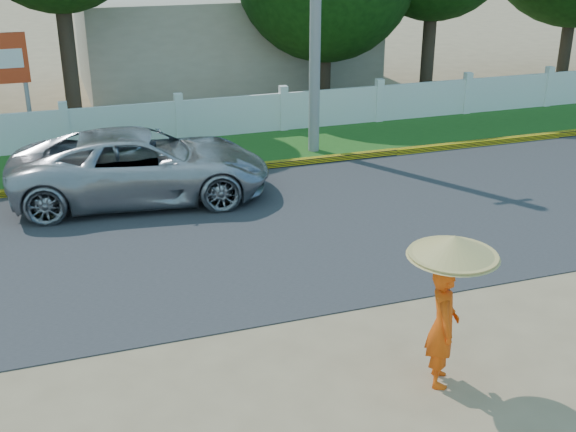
# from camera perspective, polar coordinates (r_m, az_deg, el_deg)

# --- Properties ---
(ground) EXTENTS (120.00, 120.00, 0.00)m
(ground) POSITION_cam_1_polar(r_m,az_deg,el_deg) (10.30, 3.66, -10.74)
(ground) COLOR #9E8460
(ground) RESTS_ON ground
(road) EXTENTS (60.00, 7.00, 0.02)m
(road) POSITION_cam_1_polar(r_m,az_deg,el_deg) (14.07, -3.29, -1.21)
(road) COLOR #38383A
(road) RESTS_ON ground
(grass_verge) EXTENTS (60.00, 3.50, 0.03)m
(grass_verge) POSITION_cam_1_polar(r_m,az_deg,el_deg) (18.87, -7.65, 4.84)
(grass_verge) COLOR #2D601E
(grass_verge) RESTS_ON ground
(curb) EXTENTS (40.00, 0.18, 0.16)m
(curb) POSITION_cam_1_polar(r_m,az_deg,el_deg) (17.26, -6.51, 3.46)
(curb) COLOR yellow
(curb) RESTS_ON ground
(fence) EXTENTS (40.00, 0.10, 1.10)m
(fence) POSITION_cam_1_polar(r_m,az_deg,el_deg) (20.09, -8.57, 7.46)
(fence) COLOR silver
(fence) RESTS_ON ground
(building_near) EXTENTS (10.00, 6.00, 3.20)m
(building_near) POSITION_cam_1_polar(r_m,az_deg,el_deg) (27.02, -5.08, 13.67)
(building_near) COLOR #B7AD99
(building_near) RESTS_ON ground
(vehicle) EXTENTS (5.72, 3.17, 1.52)m
(vehicle) POSITION_cam_1_polar(r_m,az_deg,el_deg) (15.78, -11.49, 3.93)
(vehicle) COLOR #A2A4AA
(vehicle) RESTS_ON ground
(monk_with_parasol) EXTENTS (1.14, 1.14, 2.08)m
(monk_with_parasol) POSITION_cam_1_polar(r_m,az_deg,el_deg) (9.25, 12.51, -5.65)
(monk_with_parasol) COLOR #E54B0C
(monk_with_parasol) RESTS_ON ground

